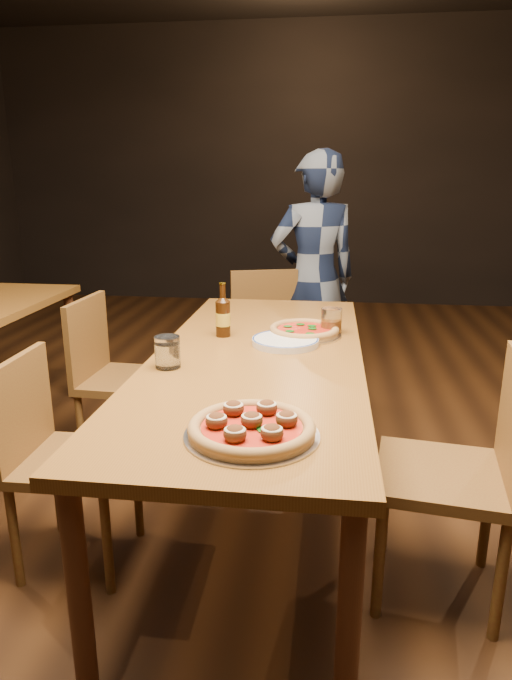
# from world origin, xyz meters

# --- Properties ---
(ground) EXTENTS (9.00, 9.00, 0.00)m
(ground) POSITION_xyz_m (0.00, 0.00, 0.00)
(ground) COLOR black
(room_shell) EXTENTS (9.00, 9.00, 9.00)m
(room_shell) POSITION_xyz_m (0.00, 0.00, 1.86)
(room_shell) COLOR black
(room_shell) RESTS_ON ground
(table_main) EXTENTS (0.80, 2.00, 0.75)m
(table_main) POSITION_xyz_m (0.00, 0.00, 0.68)
(table_main) COLOR brown
(table_main) RESTS_ON ground
(chair_main_nw) EXTENTS (0.40, 0.40, 0.84)m
(chair_main_nw) POSITION_xyz_m (-0.63, -0.31, 0.42)
(chair_main_nw) COLOR brown
(chair_main_nw) RESTS_ON ground
(chair_main_sw) EXTENTS (0.43, 0.43, 0.88)m
(chair_main_sw) POSITION_xyz_m (-0.72, 0.48, 0.44)
(chair_main_sw) COLOR brown
(chair_main_sw) RESTS_ON ground
(chair_main_e) EXTENTS (0.48, 0.48, 0.92)m
(chair_main_e) POSITION_xyz_m (0.66, -0.32, 0.46)
(chair_main_e) COLOR brown
(chair_main_e) RESTS_ON ground
(chair_end) EXTENTS (0.52, 0.52, 0.90)m
(chair_end) POSITION_xyz_m (-0.07, 1.18, 0.45)
(chair_end) COLOR brown
(chair_end) RESTS_ON ground
(pizza_meatball) EXTENTS (0.36, 0.36, 0.07)m
(pizza_meatball) POSITION_xyz_m (0.08, -0.72, 0.77)
(pizza_meatball) COLOR #B7B7BF
(pizza_meatball) RESTS_ON table_main
(pizza_margherita) EXTENTS (0.32, 0.32, 0.04)m
(pizza_margherita) POSITION_xyz_m (0.16, 0.29, 0.77)
(pizza_margherita) COLOR #B7B7BF
(pizza_margherita) RESTS_ON table_main
(plate_stack) EXTENTS (0.27, 0.27, 0.03)m
(plate_stack) POSITION_xyz_m (0.10, 0.14, 0.76)
(plate_stack) COLOR white
(plate_stack) RESTS_ON table_main
(beer_bottle) EXTENTS (0.06, 0.06, 0.23)m
(beer_bottle) POSITION_xyz_m (-0.18, 0.23, 0.83)
(beer_bottle) COLOR black
(beer_bottle) RESTS_ON table_main
(water_glass) EXTENTS (0.09, 0.09, 0.11)m
(water_glass) POSITION_xyz_m (-0.30, -0.20, 0.81)
(water_glass) COLOR white
(water_glass) RESTS_ON table_main
(amber_glass) EXTENTS (0.09, 0.09, 0.11)m
(amber_glass) POSITION_xyz_m (0.28, 0.33, 0.81)
(amber_glass) COLOR #A15212
(amber_glass) RESTS_ON table_main
(diner) EXTENTS (0.67, 0.56, 1.57)m
(diner) POSITION_xyz_m (0.17, 1.49, 0.79)
(diner) COLOR black
(diner) RESTS_ON ground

